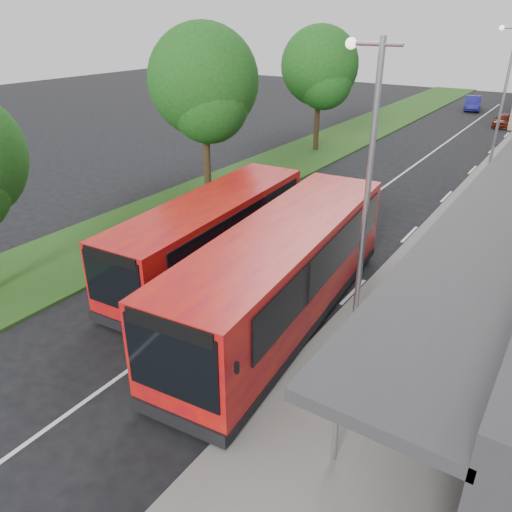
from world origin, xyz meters
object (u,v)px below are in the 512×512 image
(tree_mid, at_px, (204,88))
(lamp_post_far, at_px, (503,91))
(car_near, at_px, (502,120))
(bollard, at_px, (482,187))
(car_far, at_px, (472,103))
(litter_bin, at_px, (459,231))
(lamp_post_near, at_px, (366,177))
(bus_second, at_px, (212,235))
(tree_far, at_px, (320,71))
(bus_main, at_px, (283,273))

(tree_mid, distance_m, lamp_post_far, 17.09)
(lamp_post_far, distance_m, car_near, 15.90)
(bollard, height_order, car_far, car_far)
(litter_bin, relative_size, bollard, 0.89)
(lamp_post_near, xyz_separation_m, lamp_post_far, (0.00, 20.00, 0.00))
(bus_second, bearing_deg, bollard, 61.37)
(car_far, bearing_deg, lamp_post_near, -94.26)
(tree_mid, xyz_separation_m, lamp_post_near, (11.13, -7.05, -0.72))
(bus_second, bearing_deg, lamp_post_near, -9.83)
(tree_far, height_order, bollard, tree_far)
(tree_mid, xyz_separation_m, car_far, (5.33, 35.44, -4.77))
(bus_second, distance_m, bollard, 15.56)
(tree_mid, relative_size, bollard, 9.02)
(tree_mid, height_order, lamp_post_near, tree_mid)
(lamp_post_near, relative_size, car_near, 2.46)
(litter_bin, bearing_deg, tree_far, 138.21)
(bollard, bearing_deg, lamp_post_near, -92.80)
(lamp_post_far, height_order, litter_bin, lamp_post_far)
(bus_second, xyz_separation_m, bollard, (6.53, 14.10, -0.81))
(tree_far, distance_m, lamp_post_near, 22.07)
(tree_far, height_order, litter_bin, tree_far)
(bollard, bearing_deg, litter_bin, -86.33)
(car_near, bearing_deg, bollard, -86.74)
(lamp_post_near, bearing_deg, car_near, 92.92)
(tree_mid, relative_size, litter_bin, 10.12)
(bollard, bearing_deg, bus_second, -114.86)
(tree_mid, height_order, litter_bin, tree_mid)
(tree_mid, distance_m, bus_second, 9.26)
(litter_bin, distance_m, car_far, 35.10)
(bus_second, xyz_separation_m, car_near, (4.02, 34.63, -0.87))
(bus_main, bearing_deg, litter_bin, 65.08)
(tree_mid, height_order, bus_main, tree_mid)
(tree_mid, distance_m, lamp_post_near, 13.19)
(tree_mid, bearing_deg, lamp_post_far, 49.32)
(bus_second, bearing_deg, litter_bin, 43.24)
(litter_bin, bearing_deg, bus_main, -109.54)
(car_near, bearing_deg, bus_main, -94.05)
(lamp_post_near, bearing_deg, tree_mid, 147.64)
(bus_main, bearing_deg, bollard, 74.67)
(lamp_post_near, height_order, bus_second, lamp_post_near)
(bus_main, bearing_deg, lamp_post_far, 79.13)
(litter_bin, relative_size, car_far, 0.20)
(lamp_post_near, bearing_deg, tree_far, 120.29)
(car_far, bearing_deg, bus_second, -102.05)
(tree_far, xyz_separation_m, lamp_post_near, (11.13, -19.05, -0.54))
(tree_mid, distance_m, litter_bin, 13.25)
(bollard, distance_m, car_near, 20.68)
(litter_bin, xyz_separation_m, car_far, (-6.95, 34.41, 0.10))
(litter_bin, bearing_deg, car_far, 101.42)
(car_near, height_order, car_far, car_far)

